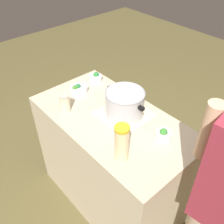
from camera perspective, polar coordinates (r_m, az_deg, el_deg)
The scene contains 9 objects.
ground_plane at distance 2.48m, azimuth 0.00°, elevation -18.01°, with size 8.00×8.00×0.00m, color brown.
counter_slab at distance 2.11m, azimuth 0.00°, elevation -11.03°, with size 1.20×0.64×0.94m, color #C3B390.
dish_cloth at distance 1.80m, azimuth 2.75°, elevation -0.48°, with size 0.34×0.34×0.01m, color beige.
cooking_pot at distance 1.74m, azimuth 2.85°, elevation 2.03°, with size 0.34×0.27×0.18m.
lemonade_pitcher at distance 1.43m, azimuth 2.15°, elevation -6.90°, with size 0.09×0.09×0.24m.
mason_jar at distance 1.83m, azimuth -10.44°, elevation 2.03°, with size 0.08×0.08×0.13m.
broccoli_bowl_front at distance 1.64m, azimuth 11.32°, elevation -4.93°, with size 0.10×0.10×0.08m.
broccoli_bowl_center at distance 2.03m, azimuth -7.44°, elevation 5.11°, with size 0.14×0.14×0.07m.
broccoli_bowl_back at distance 2.16m, azimuth -3.68°, elevation 7.70°, with size 0.11×0.11×0.08m.
Camera 1 is at (1.02, -0.90, 2.08)m, focal length 41.12 mm.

